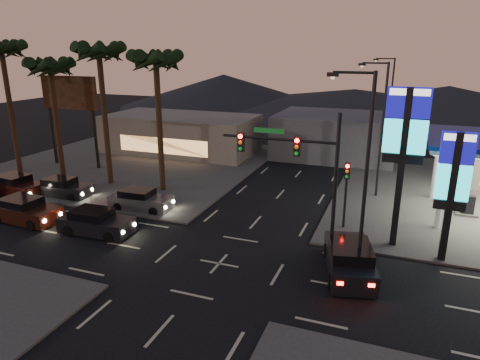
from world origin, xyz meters
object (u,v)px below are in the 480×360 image
at_px(pylon_sign_tall, 405,137).
at_px(car_lane_a_mid, 25,211).
at_px(pylon_sign_short, 453,178).
at_px(car_lane_b_rear, 16,186).
at_px(suv_station, 349,259).
at_px(car_lane_a_front, 96,222).
at_px(car_lane_b_front, 141,200).
at_px(car_lane_b_mid, 63,188).
at_px(traffic_signal_mast, 301,166).

bearing_deg(pylon_sign_tall, car_lane_a_mid, -168.39).
height_order(pylon_sign_short, car_lane_b_rear, pylon_sign_short).
relative_size(pylon_sign_tall, suv_station, 1.67).
bearing_deg(car_lane_a_front, car_lane_b_front, 86.52).
xyz_separation_m(car_lane_a_front, car_lane_b_front, (0.27, 4.46, -0.02)).
distance_m(pylon_sign_short, car_lane_b_rear, 30.37).
distance_m(car_lane_b_rear, suv_station, 25.84).
xyz_separation_m(car_lane_b_mid, car_lane_b_rear, (-3.64, -1.02, 0.06)).
height_order(car_lane_a_mid, car_lane_b_rear, car_lane_a_mid).
bearing_deg(traffic_signal_mast, car_lane_a_mid, -176.32).
bearing_deg(car_lane_b_mid, pylon_sign_short, -2.45).
height_order(pylon_sign_short, car_lane_a_front, pylon_sign_short).
height_order(pylon_sign_tall, car_lane_a_front, pylon_sign_tall).
distance_m(car_lane_a_mid, car_lane_b_rear, 6.19).
height_order(car_lane_b_mid, car_lane_b_rear, car_lane_b_rear).
distance_m(car_lane_b_mid, car_lane_b_rear, 3.78).
height_order(traffic_signal_mast, car_lane_a_mid, traffic_signal_mast).
relative_size(car_lane_a_mid, suv_station, 0.92).
distance_m(traffic_signal_mast, car_lane_a_mid, 18.56).
xyz_separation_m(pylon_sign_tall, car_lane_a_mid, (-22.72, -4.67, -5.66)).
bearing_deg(pylon_sign_tall, car_lane_b_rear, -178.17).
bearing_deg(suv_station, car_lane_b_front, 165.05).
bearing_deg(car_lane_b_front, car_lane_b_rear, -175.89).
bearing_deg(car_lane_a_front, pylon_sign_short, 10.32).
distance_m(car_lane_b_mid, suv_station, 22.40).
bearing_deg(car_lane_b_rear, pylon_sign_tall, 1.83).
bearing_deg(car_lane_b_rear, car_lane_b_front, 4.11).
xyz_separation_m(car_lane_a_mid, car_lane_b_mid, (-1.26, 4.80, -0.07)).
bearing_deg(suv_station, car_lane_b_mid, 169.16).
height_order(car_lane_a_front, suv_station, suv_station).
distance_m(pylon_sign_tall, suv_station, 7.21).
bearing_deg(car_lane_a_mid, pylon_sign_tall, 11.61).
relative_size(pylon_sign_short, car_lane_b_front, 1.54).
distance_m(car_lane_b_front, suv_station, 15.39).
xyz_separation_m(traffic_signal_mast, car_lane_a_front, (-12.38, -1.06, -4.53)).
bearing_deg(pylon_sign_tall, car_lane_a_front, -165.04).
relative_size(pylon_sign_short, car_lane_b_mid, 1.55).
height_order(car_lane_a_mid, car_lane_b_mid, car_lane_a_mid).
relative_size(traffic_signal_mast, car_lane_b_front, 1.75).
bearing_deg(suv_station, car_lane_a_mid, -178.38).
height_order(pylon_sign_tall, traffic_signal_mast, pylon_sign_tall).
xyz_separation_m(car_lane_a_front, car_lane_b_rear, (-10.50, 3.69, 0.03)).
bearing_deg(car_lane_a_front, car_lane_b_mid, 145.54).
relative_size(traffic_signal_mast, car_lane_b_mid, 1.78).
xyz_separation_m(car_lane_b_front, car_lane_b_mid, (-7.13, 0.24, -0.01)).
xyz_separation_m(pylon_sign_tall, car_lane_b_front, (-16.85, -0.11, -5.72)).
relative_size(pylon_sign_short, car_lane_a_front, 1.49).
bearing_deg(car_lane_a_front, car_lane_b_rear, 160.64).
height_order(car_lane_b_mid, suv_station, suv_station).
xyz_separation_m(pylon_sign_tall, car_lane_a_front, (-17.12, -4.57, -5.70)).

